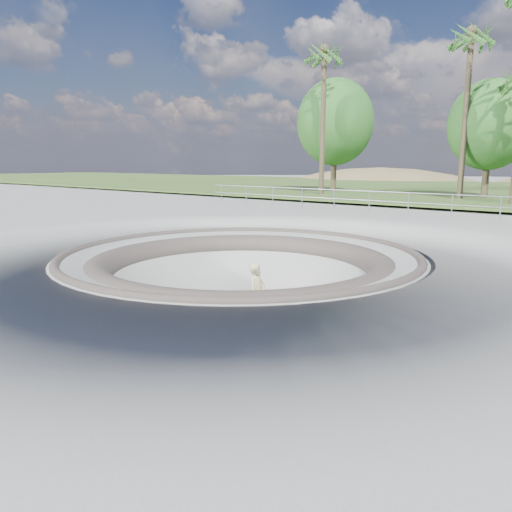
% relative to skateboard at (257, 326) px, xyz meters
% --- Properties ---
extents(ground, '(180.00, 180.00, 0.00)m').
position_rel_skateboard_xyz_m(ground, '(-1.03, 0.52, 1.84)').
color(ground, '#A3A49E').
rests_on(ground, ground).
extents(skate_bowl, '(14.00, 14.00, 4.10)m').
position_rel_skateboard_xyz_m(skate_bowl, '(-1.03, 0.52, 0.01)').
color(skate_bowl, '#A3A49E').
rests_on(skate_bowl, ground).
extents(safety_railing, '(25.00, 0.06, 1.03)m').
position_rel_skateboard_xyz_m(safety_railing, '(-1.03, 12.52, 2.53)').
color(safety_railing, gray).
rests_on(safety_railing, ground).
extents(skateboard, '(0.80, 0.44, 0.08)m').
position_rel_skateboard_xyz_m(skateboard, '(0.00, 0.00, 0.00)').
color(skateboard, olive).
rests_on(skateboard, ground).
extents(skater, '(0.52, 0.70, 1.75)m').
position_rel_skateboard_xyz_m(skater, '(0.00, 0.00, 0.89)').
color(skater, '#D3BD88').
rests_on(skater, skateboard).
extents(palm_a, '(2.60, 2.60, 10.85)m').
position_rel_skateboard_xyz_m(palm_a, '(-11.17, 21.10, 11.43)').
color(palm_a, brown).
rests_on(palm_a, ground).
extents(palm_b, '(2.60, 2.60, 10.96)m').
position_rel_skateboard_xyz_m(palm_b, '(-1.95, 22.92, 11.54)').
color(palm_b, brown).
rests_on(palm_b, ground).
extents(bushy_tree_left, '(6.05, 5.50, 8.73)m').
position_rel_skateboard_xyz_m(bushy_tree_left, '(-12.19, 24.49, 7.42)').
color(bushy_tree_left, brown).
rests_on(bushy_tree_left, ground).
extents(bushy_tree_mid, '(5.31, 4.83, 7.67)m').
position_rel_skateboard_xyz_m(bushy_tree_mid, '(-1.06, 25.14, 6.76)').
color(bushy_tree_mid, brown).
rests_on(bushy_tree_mid, ground).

